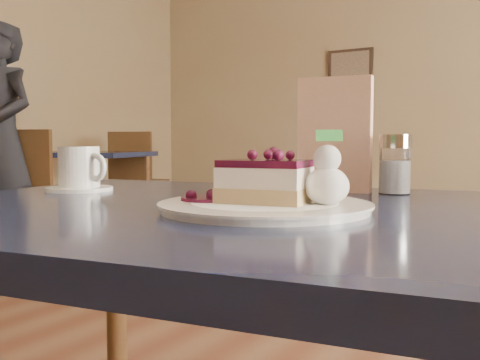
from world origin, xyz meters
The scene contains 11 objects.
main_table centered at (0.15, 0.10, 0.71)m, with size 1.38×1.02×0.79m.
dessert_plate centered at (0.15, 0.05, 0.80)m, with size 0.31×0.31×0.01m, color white.
cheesecake_slice centered at (0.15, 0.05, 0.84)m, with size 0.14×0.11×0.06m.
whipped_cream centered at (0.24, 0.07, 0.83)m, with size 0.06×0.06×0.06m.
berry_sauce centered at (0.07, 0.03, 0.81)m, with size 0.08×0.08×0.01m, color #370D1F.
coffee_set centered at (-0.34, 0.14, 0.83)m, with size 0.15×0.14×0.09m.
menu_card centered at (0.13, 0.39, 0.91)m, with size 0.15×0.03×0.23m, color beige.
sugar_shaker centered at (0.25, 0.40, 0.85)m, with size 0.06×0.06×0.12m.
napkin_stack centered at (-0.04, 0.38, 0.82)m, with size 0.13×0.13×0.05m, color white.
bg_table_far_left centered at (-3.20, 2.74, 0.08)m, with size 1.28×1.97×1.31m.
patron centered at (-3.31, 1.99, 0.93)m, with size 0.68×0.44×1.85m, color black.
Camera 1 is at (0.53, -0.64, 0.89)m, focal length 40.00 mm.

